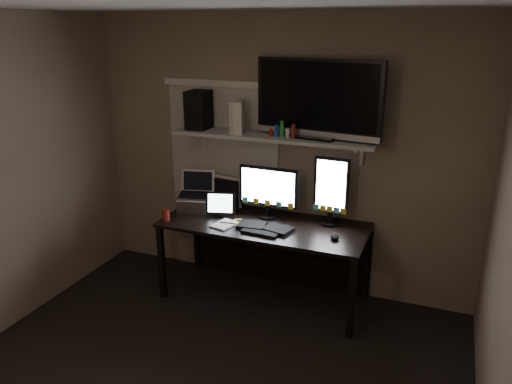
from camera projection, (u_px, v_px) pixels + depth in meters
The scene contains 19 objects.
ceiling at pixel (168, 2), 2.55m from camera, with size 3.60×3.60×0.00m, color silver.
back_wall at pixel (279, 156), 4.54m from camera, with size 3.60×3.60×0.00m, color #6F5F4F.
window_blinds at pixel (223, 146), 4.70m from camera, with size 1.10×0.02×1.10m, color beige.
desk at pixel (269, 237), 4.54m from camera, with size 1.80×0.75×0.73m.
wall_shelf at pixel (273, 137), 4.31m from camera, with size 1.80×0.35×0.03m, color #A5A6A1.
monitor_landscape at pixel (268, 192), 4.44m from camera, with size 0.55×0.06×0.48m, color black.
monitor_portrait at pixel (331, 191), 4.27m from camera, with size 0.30×0.06×0.61m, color black.
keyboard at pixel (265, 227), 4.25m from camera, with size 0.48×0.19×0.03m, color black.
mouse at pixel (335, 237), 4.05m from camera, with size 0.07×0.11×0.04m, color black.
notepad at pixel (224, 224), 4.34m from camera, with size 0.16×0.22×0.01m, color beige.
tablet at pixel (221, 204), 4.50m from camera, with size 0.26×0.11×0.23m, color black.
file_sorter at pixel (228, 192), 4.70m from camera, with size 0.24×0.11×0.31m, color black.
laptop at pixel (193, 192), 4.64m from camera, with size 0.31×0.25×0.35m, color silver.
cup at pixel (166, 215), 4.43m from camera, with size 0.07×0.07×0.10m, color maroon.
sticky_notes at pixel (234, 223), 4.39m from camera, with size 0.28×0.20×0.00m, color yellow, non-canonical shape.
tv at pixel (318, 99), 4.07m from camera, with size 1.09×0.20×0.65m, color black.
game_console at pixel (239, 117), 4.35m from camera, with size 0.07×0.24×0.28m, color beige.
speaker at pixel (199, 110), 4.51m from camera, with size 0.19×0.23×0.35m, color black.
bottles at pixel (282, 129), 4.20m from camera, with size 0.22×0.05×0.14m, color #A50F0C, non-canonical shape.
Camera 1 is at (1.42, -2.37, 2.39)m, focal length 35.00 mm.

